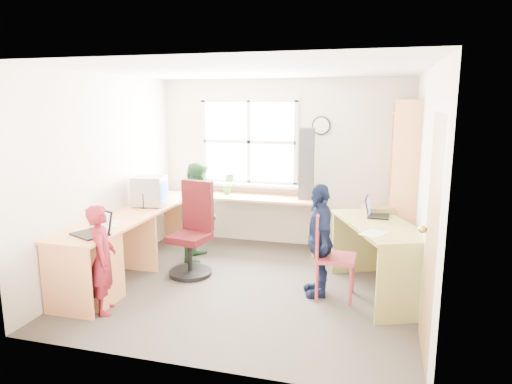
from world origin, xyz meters
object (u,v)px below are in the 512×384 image
Objects in this scene: potted_plant at (228,184)px; person_red at (102,259)px; wooden_chair at (329,252)px; bookshelf at (402,189)px; cd_tower at (307,164)px; person_navy at (319,240)px; crt_monitor at (150,191)px; person_green at (200,211)px; laptop_right at (374,212)px; l_desk at (134,246)px; swivel_chair at (193,235)px; laptop_left at (94,229)px; right_desk at (379,243)px.

person_red is (-0.48, -2.45, -0.36)m from potted_plant.
wooden_chair is at bearing -42.34° from potted_plant.
bookshelf reaches higher than cd_tower.
person_red is at bearing -79.98° from person_navy.
person_green is (0.57, 0.29, -0.29)m from crt_monitor.
laptop_right is at bearing -49.39° from cd_tower.
crt_monitor is 0.36× the size of person_navy.
crt_monitor reaches higher than l_desk.
person_navy is (-0.12, 0.04, 0.11)m from wooden_chair.
wooden_chair is (2.20, 0.23, 0.05)m from l_desk.
bookshelf is at bearing -14.54° from cd_tower.
cd_tower reaches higher than person_red.
l_desk is 1.40× the size of bookshelf.
crt_monitor is 1.22m from potted_plant.
swivel_chair is 1.21× the size of wooden_chair.
swivel_chair is at bearing -114.68° from person_navy.
swivel_chair is 3.64× the size of potted_plant.
laptop_left is 2.94m from cd_tower.
right_desk is 1.15m from bookshelf.
potted_plant is (0.66, 2.30, 0.10)m from laptop_left.
right_desk is at bearing 21.70° from wooden_chair.
l_desk is 2.77m from laptop_right.
laptop_left is at bearing -85.37° from person_navy.
person_green is (0.31, 1.77, 0.10)m from person_red.
laptop_right is (2.82, 0.00, -0.09)m from crt_monitor.
l_desk is 6.67× the size of laptop_left.
wooden_chair is 0.96× the size of cd_tower.
right_desk is 3.45× the size of crt_monitor.
bookshelf is at bearing 59.05° from wooden_chair.
crt_monitor reaches higher than laptop_right.
cd_tower is (1.80, 2.29, 0.43)m from laptop_left.
wooden_chair is 2.11× the size of laptop_left.
bookshelf is at bearing 53.27° from right_desk.
person_green is 1.06× the size of person_navy.
person_green is (-2.32, 0.61, 0.07)m from right_desk.
laptop_left is at bearing 21.07° from person_red.
bookshelf is 6.32× the size of laptop_right.
right_desk is at bearing 87.76° from person_navy.
person_red is at bearing -179.56° from right_desk.
swivel_chair is 1.16× the size of cd_tower.
crt_monitor is (-3.13, -0.72, -0.06)m from bookshelf.
l_desk is 1.87m from potted_plant.
person_red is 2.24m from person_navy.
right_desk is at bearing -112.29° from person_green.
laptop_left is 1.33× the size of laptop_right.
wooden_chair is at bearing -121.23° from bookshelf.
laptop_right is at bearing 114.36° from person_navy.
l_desk is 1.12m from person_green.
crt_monitor reaches higher than potted_plant.
right_desk is 1.64× the size of wooden_chair.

